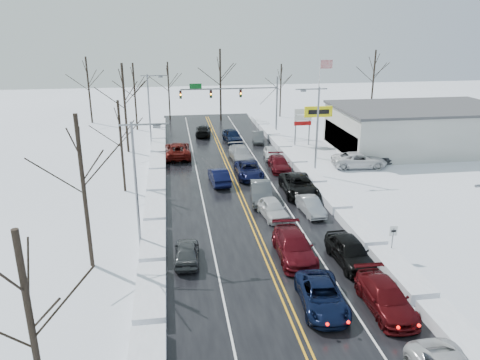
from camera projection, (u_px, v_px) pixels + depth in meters
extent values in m
plane|color=white|center=(250.00, 218.00, 37.77)|extent=(160.00, 160.00, 0.00)
cube|color=black|center=(246.00, 209.00, 39.64)|extent=(14.00, 84.00, 0.01)
cube|color=white|center=(155.00, 214.00, 38.57)|extent=(1.72, 72.00, 0.74)
cube|color=white|center=(332.00, 204.00, 40.72)|extent=(1.72, 72.00, 0.74)
cylinder|color=slate|center=(277.00, 106.00, 63.86)|extent=(0.24, 0.24, 8.00)
cylinder|color=slate|center=(229.00, 89.00, 62.12)|extent=(13.00, 0.18, 0.18)
cylinder|color=slate|center=(268.00, 96.00, 63.23)|extent=(2.33, 0.10, 2.33)
cube|color=#0C591E|center=(196.00, 86.00, 61.35)|extent=(1.60, 0.08, 0.70)
cube|color=black|center=(241.00, 93.00, 62.55)|extent=(0.32, 0.25, 1.05)
sphere|color=#3F0705|center=(241.00, 91.00, 62.30)|extent=(0.20, 0.20, 0.20)
sphere|color=orange|center=(241.00, 93.00, 62.40)|extent=(0.22, 0.22, 0.22)
sphere|color=black|center=(241.00, 96.00, 62.49)|extent=(0.20, 0.20, 0.20)
cube|color=black|center=(211.00, 94.00, 61.98)|extent=(0.32, 0.25, 1.05)
sphere|color=#3F0705|center=(211.00, 92.00, 61.73)|extent=(0.20, 0.20, 0.20)
sphere|color=orange|center=(211.00, 94.00, 61.83)|extent=(0.22, 0.22, 0.22)
sphere|color=black|center=(211.00, 96.00, 61.93)|extent=(0.20, 0.20, 0.20)
cube|color=black|center=(181.00, 95.00, 61.41)|extent=(0.32, 0.25, 1.05)
sphere|color=#3F0705|center=(180.00, 92.00, 61.16)|extent=(0.20, 0.20, 0.20)
sphere|color=orange|center=(181.00, 95.00, 61.26)|extent=(0.22, 0.22, 0.22)
sphere|color=black|center=(181.00, 97.00, 61.36)|extent=(0.20, 0.20, 0.20)
cylinder|color=slate|center=(317.00, 134.00, 53.31)|extent=(0.20, 0.20, 5.60)
cube|color=#FBEC0D|center=(318.00, 112.00, 52.47)|extent=(3.20, 0.30, 1.20)
cube|color=black|center=(319.00, 112.00, 52.31)|extent=(2.40, 0.04, 0.50)
cylinder|color=slate|center=(295.00, 130.00, 59.05)|extent=(0.16, 0.16, 4.00)
cylinder|color=slate|center=(309.00, 129.00, 59.31)|extent=(0.16, 0.16, 4.00)
cube|color=white|center=(303.00, 112.00, 58.43)|extent=(2.20, 0.22, 0.70)
cube|color=white|center=(303.00, 118.00, 58.69)|extent=(2.20, 0.22, 0.70)
cube|color=#9D0C0C|center=(303.00, 123.00, 58.92)|extent=(2.20, 0.22, 0.50)
cylinder|color=slate|center=(392.00, 243.00, 31.10)|extent=(0.08, 0.08, 2.20)
cube|color=white|center=(393.00, 231.00, 30.81)|extent=(0.55, 0.05, 0.70)
cube|color=black|center=(394.00, 231.00, 30.77)|extent=(0.35, 0.02, 0.15)
cylinder|color=silver|center=(318.00, 95.00, 66.32)|extent=(0.14, 0.14, 10.00)
cube|color=beige|center=(418.00, 129.00, 57.20)|extent=(20.00, 12.00, 5.00)
cube|color=#262628|center=(340.00, 139.00, 56.08)|extent=(0.10, 11.00, 2.80)
cube|color=#3F3F42|center=(421.00, 108.00, 56.33)|extent=(20.40, 12.40, 0.30)
cylinder|color=slate|center=(317.00, 132.00, 46.87)|extent=(0.18, 0.18, 9.00)
cylinder|color=slate|center=(311.00, 89.00, 45.35)|extent=(3.20, 0.12, 0.12)
cube|color=slate|center=(303.00, 91.00, 45.29)|extent=(0.50, 0.25, 0.18)
cylinder|color=slate|center=(136.00, 188.00, 31.37)|extent=(0.18, 0.18, 9.00)
cylinder|color=slate|center=(144.00, 124.00, 30.08)|extent=(3.20, 0.12, 0.12)
cube|color=slate|center=(157.00, 126.00, 30.24)|extent=(0.50, 0.25, 0.18)
cylinder|color=slate|center=(149.00, 111.00, 57.54)|extent=(0.18, 0.18, 9.00)
cylinder|color=slate|center=(154.00, 76.00, 56.26)|extent=(3.20, 0.12, 0.12)
cube|color=slate|center=(161.00, 77.00, 56.42)|extent=(0.50, 0.25, 0.18)
cylinder|color=#2D231C|center=(35.00, 348.00, 16.05)|extent=(0.24, 0.24, 9.00)
cylinder|color=#2D231C|center=(84.00, 194.00, 28.91)|extent=(0.27, 0.27, 10.00)
cylinder|color=#2D231C|center=(122.00, 147.00, 42.38)|extent=(0.23, 0.23, 8.50)
cylinder|color=#2D231C|center=(125.00, 109.00, 55.05)|extent=(0.28, 0.28, 10.50)
cylinder|color=#2D231C|center=(135.00, 97.00, 66.48)|extent=(0.25, 0.25, 9.50)
cylinder|color=#2D231C|center=(89.00, 90.00, 70.99)|extent=(0.27, 0.27, 10.00)
cylinder|color=#2D231C|center=(169.00, 91.00, 73.79)|extent=(0.24, 0.24, 9.00)
cylinder|color=#2D231C|center=(220.00, 85.00, 72.73)|extent=(0.29, 0.29, 11.00)
cylinder|color=#2D231C|center=(281.00, 91.00, 75.96)|extent=(0.23, 0.23, 8.50)
cylinder|color=#2D231C|center=(373.00, 82.00, 78.37)|extent=(0.28, 0.28, 10.50)
imported|color=black|center=(321.00, 307.00, 26.10)|extent=(2.77, 5.27, 1.42)
imported|color=#490910|center=(293.00, 257.00, 31.53)|extent=(2.48, 5.76, 1.65)
imported|color=silver|center=(272.00, 217.00, 38.04)|extent=(2.31, 4.58, 1.49)
imported|color=#44474A|center=(261.00, 201.00, 41.39)|extent=(2.36, 5.20, 1.65)
imported|color=black|center=(249.00, 177.00, 47.65)|extent=(2.59, 5.47, 1.51)
imported|color=#9FA1A7|center=(241.00, 160.00, 53.29)|extent=(2.58, 5.61, 1.59)
imported|color=black|center=(232.00, 142.00, 61.20)|extent=(2.47, 5.08, 1.67)
imported|color=#45090C|center=(384.00, 309.00, 25.90)|extent=(2.16, 5.22, 1.51)
imported|color=black|center=(349.00, 263.00, 30.82)|extent=(2.23, 5.13, 1.72)
imported|color=#989AA0|center=(310.00, 213.00, 38.73)|extent=(1.69, 4.12, 1.33)
imported|color=black|center=(298.00, 194.00, 43.01)|extent=(3.10, 6.24, 1.70)
imported|color=#480910|center=(279.00, 170.00, 49.85)|extent=(2.24, 4.96, 1.41)
imported|color=silver|center=(271.00, 159.00, 53.91)|extent=(2.02, 4.13, 1.36)
imported|color=#46494C|center=(258.00, 142.00, 61.21)|extent=(2.01, 4.31, 1.37)
imported|color=black|center=(219.00, 183.00, 45.75)|extent=(1.92, 4.69, 1.51)
imported|color=#540F0B|center=(178.00, 157.00, 54.58)|extent=(2.96, 6.24, 1.72)
imported|color=black|center=(203.00, 135.00, 64.70)|extent=(2.55, 5.09, 1.42)
imported|color=#393C3E|center=(187.00, 261.00, 31.06)|extent=(1.87, 4.13, 1.38)
imported|color=silver|center=(359.00, 167.00, 50.79)|extent=(6.08, 3.15, 1.64)
imported|color=#3F4144|center=(374.00, 159.00, 53.80)|extent=(2.37, 5.77, 1.67)
imported|color=black|center=(339.00, 146.00, 59.08)|extent=(1.85, 4.03, 1.34)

